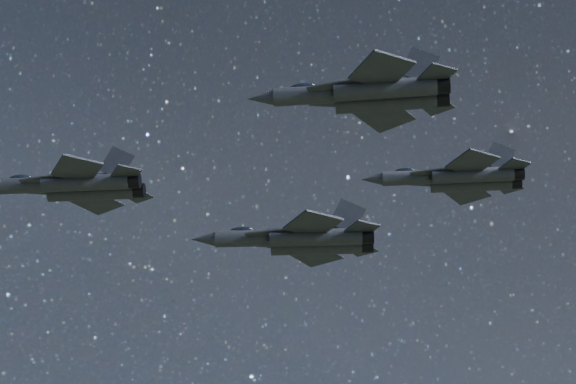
{
  "coord_description": "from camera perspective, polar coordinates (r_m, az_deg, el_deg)",
  "views": [
    {
      "loc": [
        4.18,
        -80.77,
        99.77
      ],
      "look_at": [
        1.23,
        -2.72,
        140.23
      ],
      "focal_mm": 60.0,
      "sensor_mm": 36.0,
      "label": 1
    }
  ],
  "objects": [
    {
      "name": "jet_lead",
      "position": [
        90.2,
        -12.54,
        0.37
      ],
      "size": [
        16.7,
        11.85,
        4.24
      ],
      "rotation": [
        0.0,
        0.0,
        -0.04
      ],
      "color": "#2B2F36"
    },
    {
      "name": "jet_right",
      "position": [
        76.71,
        4.79,
        5.83
      ],
      "size": [
        16.82,
        11.84,
        4.25
      ],
      "rotation": [
        0.0,
        0.0,
        -0.08
      ],
      "color": "#2B2F36"
    },
    {
      "name": "jet_slot",
      "position": [
        90.46,
        10.05,
        0.83
      ],
      "size": [
        15.5,
        10.99,
        3.94
      ],
      "rotation": [
        0.0,
        0.0,
        -0.04
      ],
      "color": "#2B2F36"
    },
    {
      "name": "jet_left",
      "position": [
        100.91,
        0.77,
        -2.82
      ],
      "size": [
        19.94,
        14.22,
        5.09
      ],
      "rotation": [
        0.0,
        0.0,
        -0.01
      ],
      "color": "#2B2F36"
    }
  ]
}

